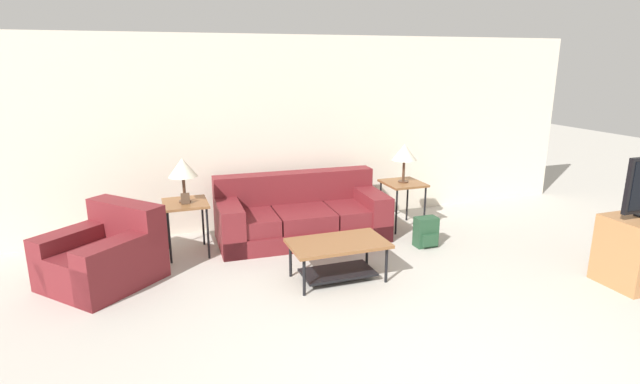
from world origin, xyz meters
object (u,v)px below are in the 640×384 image
(backpack, at_px, (426,232))
(table_lamp_left, at_px, (183,168))
(couch, at_px, (301,216))
(armchair, at_px, (105,257))
(coffee_table, at_px, (338,252))
(table_lamp_right, at_px, (404,153))
(side_table_right, at_px, (403,187))
(side_table_left, at_px, (185,208))

(backpack, bearing_deg, table_lamp_left, 165.01)
(couch, height_order, armchair, couch)
(couch, distance_m, coffee_table, 1.37)
(couch, bearing_deg, table_lamp_right, -2.89)
(armchair, bearing_deg, backpack, -3.65)
(side_table_right, xyz_separation_m, table_lamp_left, (-2.91, 0.00, 0.48))
(armchair, distance_m, side_table_left, 1.07)
(side_table_left, height_order, table_lamp_right, table_lamp_right)
(side_table_left, distance_m, side_table_right, 2.91)
(couch, distance_m, side_table_right, 1.48)
(side_table_left, bearing_deg, coffee_table, -42.02)
(armchair, distance_m, side_table_right, 3.85)
(side_table_left, bearing_deg, table_lamp_left, 108.43)
(armchair, bearing_deg, couch, 14.24)
(coffee_table, bearing_deg, side_table_left, 137.98)
(side_table_right, bearing_deg, coffee_table, -138.77)
(couch, bearing_deg, coffee_table, -90.92)
(side_table_right, distance_m, table_lamp_right, 0.48)
(side_table_left, bearing_deg, armchair, -149.59)
(side_table_left, height_order, table_lamp_left, table_lamp_left)
(side_table_left, xyz_separation_m, side_table_right, (2.91, 0.00, 0.00))
(couch, distance_m, armchair, 2.42)
(coffee_table, bearing_deg, table_lamp_right, 41.23)
(side_table_right, bearing_deg, backpack, -95.34)
(table_lamp_left, bearing_deg, backpack, -14.99)
(couch, relative_size, backpack, 5.82)
(coffee_table, height_order, table_lamp_left, table_lamp_left)
(side_table_left, relative_size, backpack, 1.72)
(coffee_table, height_order, backpack, coffee_table)
(table_lamp_left, bearing_deg, couch, 2.88)
(armchair, distance_m, backpack, 3.74)
(coffee_table, bearing_deg, side_table_right, 41.23)
(side_table_right, bearing_deg, table_lamp_left, 180.00)
(table_lamp_left, relative_size, table_lamp_right, 1.00)
(armchair, xyz_separation_m, table_lamp_left, (0.89, 0.52, 0.78))
(couch, distance_m, table_lamp_left, 1.65)
(couch, xyz_separation_m, side_table_right, (1.45, -0.07, 0.29))
(table_lamp_right, xyz_separation_m, backpack, (-0.07, -0.76, -0.88))
(table_lamp_right, relative_size, backpack, 1.40)
(side_table_left, relative_size, table_lamp_left, 1.23)
(coffee_table, xyz_separation_m, side_table_left, (-1.43, 1.29, 0.27))
(couch, height_order, side_table_right, couch)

